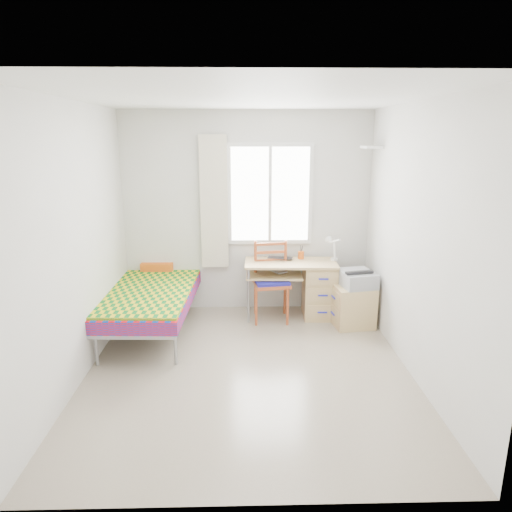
{
  "coord_description": "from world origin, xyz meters",
  "views": [
    {
      "loc": [
        -0.03,
        -4.15,
        2.27
      ],
      "look_at": [
        0.09,
        0.55,
        1.04
      ],
      "focal_mm": 32.0,
      "sensor_mm": 36.0,
      "label": 1
    }
  ],
  "objects_px": {
    "desk": "(314,286)",
    "cabinet": "(353,306)",
    "printer": "(357,278)",
    "bed": "(154,291)",
    "chair": "(272,276)"
  },
  "relations": [
    {
      "from": "bed",
      "to": "chair",
      "type": "distance_m",
      "value": 1.47
    },
    {
      "from": "cabinet",
      "to": "chair",
      "type": "bearing_deg",
      "value": 156.98
    },
    {
      "from": "bed",
      "to": "cabinet",
      "type": "distance_m",
      "value": 2.45
    },
    {
      "from": "desk",
      "to": "cabinet",
      "type": "xyz_separation_m",
      "value": [
        0.43,
        -0.34,
        -0.14
      ]
    },
    {
      "from": "desk",
      "to": "printer",
      "type": "xyz_separation_m",
      "value": [
        0.47,
        -0.32,
        0.21
      ]
    },
    {
      "from": "desk",
      "to": "cabinet",
      "type": "bearing_deg",
      "value": -36.42
    },
    {
      "from": "desk",
      "to": "printer",
      "type": "relative_size",
      "value": 2.33
    },
    {
      "from": "chair",
      "to": "printer",
      "type": "distance_m",
      "value": 1.06
    },
    {
      "from": "desk",
      "to": "chair",
      "type": "height_order",
      "value": "chair"
    },
    {
      "from": "chair",
      "to": "printer",
      "type": "xyz_separation_m",
      "value": [
        1.02,
        -0.25,
        0.05
      ]
    },
    {
      "from": "cabinet",
      "to": "bed",
      "type": "bearing_deg",
      "value": 170.69
    },
    {
      "from": "chair",
      "to": "cabinet",
      "type": "height_order",
      "value": "chair"
    },
    {
      "from": "chair",
      "to": "cabinet",
      "type": "relative_size",
      "value": 1.91
    },
    {
      "from": "bed",
      "to": "desk",
      "type": "distance_m",
      "value": 2.03
    },
    {
      "from": "desk",
      "to": "cabinet",
      "type": "distance_m",
      "value": 0.57
    }
  ]
}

